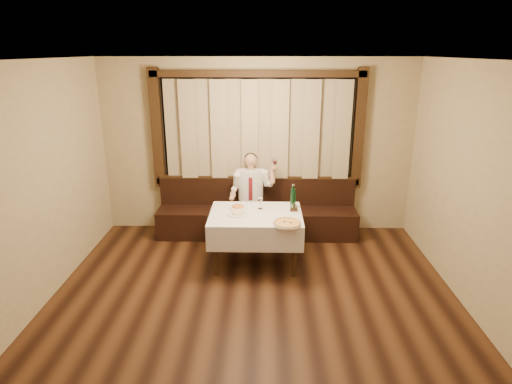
{
  "coord_description": "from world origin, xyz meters",
  "views": [
    {
      "loc": [
        0.12,
        -3.78,
        2.89
      ],
      "look_at": [
        0.0,
        1.9,
        1.0
      ],
      "focal_mm": 30.0,
      "sensor_mm": 36.0,
      "label": 1
    }
  ],
  "objects_px": {
    "dining_table": "(256,220)",
    "pasta_red": "(238,205)",
    "cruet_caddy": "(294,208)",
    "pasta_cream": "(238,212)",
    "green_bottle": "(293,198)",
    "banquette": "(257,216)",
    "seated_man": "(251,189)",
    "pizza": "(287,223)"
  },
  "relations": [
    {
      "from": "pasta_red",
      "to": "cruet_caddy",
      "type": "xyz_separation_m",
      "value": [
        0.79,
        -0.11,
        0.0
      ]
    },
    {
      "from": "green_bottle",
      "to": "seated_man",
      "type": "distance_m",
      "value": 0.96
    },
    {
      "from": "pizza",
      "to": "pasta_red",
      "type": "height_order",
      "value": "pasta_red"
    },
    {
      "from": "cruet_caddy",
      "to": "dining_table",
      "type": "bearing_deg",
      "value": -167.88
    },
    {
      "from": "dining_table",
      "to": "green_bottle",
      "type": "distance_m",
      "value": 0.62
    },
    {
      "from": "banquette",
      "to": "pasta_cream",
      "type": "distance_m",
      "value": 1.2
    },
    {
      "from": "green_bottle",
      "to": "cruet_caddy",
      "type": "height_order",
      "value": "green_bottle"
    },
    {
      "from": "banquette",
      "to": "pasta_red",
      "type": "relative_size",
      "value": 11.96
    },
    {
      "from": "pasta_cream",
      "to": "pizza",
      "type": "bearing_deg",
      "value": -27.14
    },
    {
      "from": "dining_table",
      "to": "pizza",
      "type": "relative_size",
      "value": 3.35
    },
    {
      "from": "pasta_red",
      "to": "pasta_cream",
      "type": "relative_size",
      "value": 0.92
    },
    {
      "from": "pasta_red",
      "to": "pasta_cream",
      "type": "bearing_deg",
      "value": -87.18
    },
    {
      "from": "pasta_cream",
      "to": "cruet_caddy",
      "type": "relative_size",
      "value": 2.53
    },
    {
      "from": "pizza",
      "to": "seated_man",
      "type": "relative_size",
      "value": 0.28
    },
    {
      "from": "green_bottle",
      "to": "cruet_caddy",
      "type": "xyz_separation_m",
      "value": [
        0.01,
        -0.11,
        -0.11
      ]
    },
    {
      "from": "banquette",
      "to": "seated_man",
      "type": "relative_size",
      "value": 2.35
    },
    {
      "from": "pasta_cream",
      "to": "green_bottle",
      "type": "distance_m",
      "value": 0.82
    },
    {
      "from": "cruet_caddy",
      "to": "seated_man",
      "type": "xyz_separation_m",
      "value": [
        -0.62,
        0.84,
        0.0
      ]
    },
    {
      "from": "cruet_caddy",
      "to": "seated_man",
      "type": "height_order",
      "value": "seated_man"
    },
    {
      "from": "pizza",
      "to": "banquette",
      "type": "bearing_deg",
      "value": 106.45
    },
    {
      "from": "pasta_cream",
      "to": "cruet_caddy",
      "type": "xyz_separation_m",
      "value": [
        0.77,
        0.14,
        0.0
      ]
    },
    {
      "from": "seated_man",
      "to": "dining_table",
      "type": "bearing_deg",
      "value": -84.25
    },
    {
      "from": "pasta_red",
      "to": "cruet_caddy",
      "type": "bearing_deg",
      "value": -7.82
    },
    {
      "from": "banquette",
      "to": "dining_table",
      "type": "xyz_separation_m",
      "value": [
        0.0,
        -1.02,
        0.34
      ]
    },
    {
      "from": "dining_table",
      "to": "pasta_cream",
      "type": "bearing_deg",
      "value": -170.25
    },
    {
      "from": "banquette",
      "to": "pasta_red",
      "type": "xyz_separation_m",
      "value": [
        -0.26,
        -0.82,
        0.48
      ]
    },
    {
      "from": "banquette",
      "to": "pasta_red",
      "type": "distance_m",
      "value": 0.98
    },
    {
      "from": "dining_table",
      "to": "cruet_caddy",
      "type": "xyz_separation_m",
      "value": [
        0.53,
        0.1,
        0.15
      ]
    },
    {
      "from": "pasta_red",
      "to": "cruet_caddy",
      "type": "relative_size",
      "value": 2.33
    },
    {
      "from": "pasta_cream",
      "to": "dining_table",
      "type": "bearing_deg",
      "value": 9.75
    },
    {
      "from": "pizza",
      "to": "seated_man",
      "type": "distance_m",
      "value": 1.41
    },
    {
      "from": "pasta_cream",
      "to": "green_bottle",
      "type": "bearing_deg",
      "value": 18.31
    },
    {
      "from": "pizza",
      "to": "green_bottle",
      "type": "relative_size",
      "value": 1.08
    },
    {
      "from": "pizza",
      "to": "green_bottle",
      "type": "height_order",
      "value": "green_bottle"
    },
    {
      "from": "pasta_red",
      "to": "seated_man",
      "type": "xyz_separation_m",
      "value": [
        0.16,
        0.73,
        0.01
      ]
    },
    {
      "from": "pasta_cream",
      "to": "seated_man",
      "type": "bearing_deg",
      "value": 81.24
    },
    {
      "from": "dining_table",
      "to": "seated_man",
      "type": "bearing_deg",
      "value": 95.75
    },
    {
      "from": "banquette",
      "to": "dining_table",
      "type": "distance_m",
      "value": 1.08
    },
    {
      "from": "banquette",
      "to": "seated_man",
      "type": "distance_m",
      "value": 0.5
    },
    {
      "from": "banquette",
      "to": "cruet_caddy",
      "type": "bearing_deg",
      "value": -60.15
    },
    {
      "from": "dining_table",
      "to": "pasta_red",
      "type": "relative_size",
      "value": 4.75
    },
    {
      "from": "pasta_cream",
      "to": "seated_man",
      "type": "height_order",
      "value": "seated_man"
    }
  ]
}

